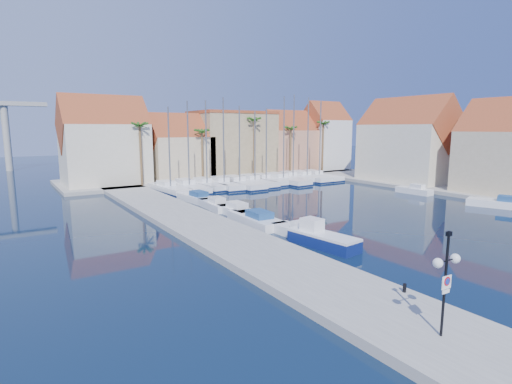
% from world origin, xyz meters
% --- Properties ---
extents(ground, '(260.00, 260.00, 0.00)m').
position_xyz_m(ground, '(0.00, 0.00, 0.00)').
color(ground, black).
rests_on(ground, ground).
extents(quay_west, '(6.00, 77.00, 0.50)m').
position_xyz_m(quay_west, '(-9.00, 13.50, 0.25)').
color(quay_west, gray).
rests_on(quay_west, ground).
extents(shore_north, '(54.00, 16.00, 0.50)m').
position_xyz_m(shore_north, '(10.00, 48.00, 0.25)').
color(shore_north, gray).
rests_on(shore_north, ground).
extents(shore_east, '(12.00, 60.00, 0.50)m').
position_xyz_m(shore_east, '(32.00, 15.00, 0.25)').
color(shore_east, gray).
rests_on(shore_east, ground).
extents(lamp_post, '(1.51, 0.45, 4.44)m').
position_xyz_m(lamp_post, '(-9.09, -8.40, 3.42)').
color(lamp_post, black).
rests_on(lamp_post, quay_west).
extents(bollard, '(0.19, 0.19, 0.46)m').
position_xyz_m(bollard, '(-6.60, -4.74, 0.73)').
color(bollard, black).
rests_on(bollard, quay_west).
extents(fishing_boat, '(2.66, 5.99, 2.03)m').
position_xyz_m(fishing_boat, '(-3.58, 4.97, 0.67)').
color(fishing_boat, navy).
rests_on(fishing_boat, ground).
extents(motorboat_west_0, '(2.01, 5.71, 1.40)m').
position_xyz_m(motorboat_west_0, '(-3.40, 7.79, 0.51)').
color(motorboat_west_0, white).
rests_on(motorboat_west_0, ground).
extents(motorboat_west_1, '(2.65, 7.41, 1.40)m').
position_xyz_m(motorboat_west_1, '(-3.94, 13.65, 0.51)').
color(motorboat_west_1, white).
rests_on(motorboat_west_1, ground).
extents(motorboat_west_2, '(2.10, 6.38, 1.40)m').
position_xyz_m(motorboat_west_2, '(-3.47, 18.53, 0.51)').
color(motorboat_west_2, white).
rests_on(motorboat_west_2, ground).
extents(motorboat_west_3, '(2.20, 5.94, 1.40)m').
position_xyz_m(motorboat_west_3, '(-3.85, 22.24, 0.51)').
color(motorboat_west_3, white).
rests_on(motorboat_west_3, ground).
extents(motorboat_west_4, '(2.59, 6.64, 1.40)m').
position_xyz_m(motorboat_west_4, '(-3.77, 27.35, 0.51)').
color(motorboat_west_4, white).
rests_on(motorboat_west_4, ground).
extents(motorboat_east_0, '(4.64, 7.61, 1.40)m').
position_xyz_m(motorboat_east_0, '(24.04, 4.98, 0.51)').
color(motorboat_east_0, white).
rests_on(motorboat_east_0, ground).
extents(motorboat_east_1, '(1.74, 4.99, 1.40)m').
position_xyz_m(motorboat_east_1, '(24.00, 16.63, 0.51)').
color(motorboat_east_1, white).
rests_on(motorboat_east_1, ground).
extents(sailboat_0, '(3.23, 9.73, 11.82)m').
position_xyz_m(sailboat_0, '(-4.11, 35.88, 0.58)').
color(sailboat_0, white).
rests_on(sailboat_0, ground).
extents(sailboat_1, '(3.09, 10.84, 12.67)m').
position_xyz_m(sailboat_1, '(-1.22, 36.03, 0.58)').
color(sailboat_1, white).
rests_on(sailboat_1, ground).
extents(sailboat_2, '(3.19, 9.47, 12.90)m').
position_xyz_m(sailboat_2, '(1.69, 36.31, 0.60)').
color(sailboat_2, white).
rests_on(sailboat_2, ground).
extents(sailboat_3, '(3.55, 10.60, 13.36)m').
position_xyz_m(sailboat_3, '(4.33, 35.79, 0.59)').
color(sailboat_3, white).
rests_on(sailboat_3, ground).
extents(sailboat_4, '(3.38, 12.03, 12.23)m').
position_xyz_m(sailboat_4, '(6.79, 35.56, 0.56)').
color(sailboat_4, white).
rests_on(sailboat_4, ground).
extents(sailboat_5, '(3.03, 10.72, 11.47)m').
position_xyz_m(sailboat_5, '(9.71, 35.73, 0.56)').
color(sailboat_5, white).
rests_on(sailboat_5, ground).
extents(sailboat_6, '(2.75, 9.56, 12.02)m').
position_xyz_m(sailboat_6, '(12.02, 35.92, 0.59)').
color(sailboat_6, white).
rests_on(sailboat_6, ground).
extents(sailboat_7, '(3.88, 11.94, 13.93)m').
position_xyz_m(sailboat_7, '(14.91, 35.36, 0.58)').
color(sailboat_7, white).
rests_on(sailboat_7, ground).
extents(sailboat_8, '(2.75, 9.52, 14.36)m').
position_xyz_m(sailboat_8, '(17.85, 36.35, 0.62)').
color(sailboat_8, white).
rests_on(sailboat_8, ground).
extents(sailboat_9, '(3.11, 10.93, 14.00)m').
position_xyz_m(sailboat_9, '(20.39, 35.82, 0.59)').
color(sailboat_9, white).
rests_on(sailboat_9, ground).
extents(sailboat_10, '(3.31, 10.59, 13.50)m').
position_xyz_m(sailboat_10, '(22.91, 35.57, 0.59)').
color(sailboat_10, white).
rests_on(sailboat_10, ground).
extents(building_0, '(12.30, 9.00, 13.50)m').
position_xyz_m(building_0, '(-10.00, 47.00, 6.52)').
color(building_0, beige).
rests_on(building_0, shore_north).
extents(building_1, '(10.30, 8.00, 11.00)m').
position_xyz_m(building_1, '(2.00, 47.00, 5.30)').
color(building_1, '#C1AE88').
rests_on(building_1, shore_north).
extents(building_2, '(14.20, 10.20, 11.50)m').
position_xyz_m(building_2, '(13.00, 48.00, 6.26)').
color(building_2, '#99855E').
rests_on(building_2, shore_north).
extents(building_3, '(10.30, 8.00, 12.00)m').
position_xyz_m(building_3, '(25.00, 47.00, 5.86)').
color(building_3, tan).
rests_on(building_3, shore_north).
extents(building_4, '(8.30, 8.00, 14.00)m').
position_xyz_m(building_4, '(34.00, 46.00, 6.97)').
color(building_4, white).
rests_on(building_4, shore_north).
extents(building_6, '(9.00, 14.30, 13.50)m').
position_xyz_m(building_6, '(32.00, 24.00, 6.52)').
color(building_6, beige).
rests_on(building_6, shore_east).
extents(palm_0, '(2.60, 2.60, 10.15)m').
position_xyz_m(palm_0, '(-6.00, 42.00, 9.08)').
color(palm_0, brown).
rests_on(palm_0, shore_north).
extents(palm_1, '(2.60, 2.60, 9.15)m').
position_xyz_m(palm_1, '(4.00, 42.00, 8.14)').
color(palm_1, brown).
rests_on(palm_1, shore_north).
extents(palm_2, '(2.60, 2.60, 11.15)m').
position_xyz_m(palm_2, '(14.00, 42.00, 10.02)').
color(palm_2, brown).
rests_on(palm_2, shore_north).
extents(palm_3, '(2.60, 2.60, 9.65)m').
position_xyz_m(palm_3, '(22.00, 42.00, 8.61)').
color(palm_3, brown).
rests_on(palm_3, shore_north).
extents(palm_4, '(2.60, 2.60, 10.65)m').
position_xyz_m(palm_4, '(30.00, 42.00, 9.55)').
color(palm_4, brown).
rests_on(palm_4, shore_north).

